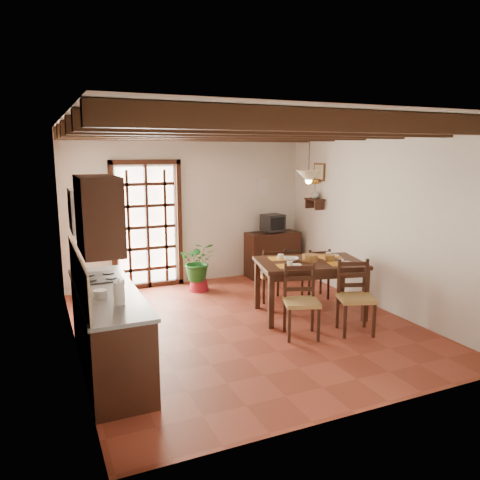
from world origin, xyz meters
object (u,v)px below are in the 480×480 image
chair_near_left (301,315)px  potted_plant (198,259)px  chair_far_left (271,284)px  kitchen_counter (108,329)px  sideboard (272,254)px  pendant_lamp (309,175)px  chair_far_right (315,282)px  chair_near_right (355,311)px  dining_table (310,268)px  crt_tv (273,223)px

chair_near_left → potted_plant: bearing=122.3°
chair_far_left → kitchen_counter: bearing=37.2°
sideboard → pendant_lamp: (-0.55, -2.12, 1.64)m
kitchen_counter → chair_far_right: bearing=19.8°
chair_near_right → chair_far_left: size_ratio=1.11×
chair_near_right → pendant_lamp: pendant_lamp is taller
dining_table → chair_far_right: bearing=64.0°
crt_tv → potted_plant: 1.76m
dining_table → potted_plant: (-1.11, 1.86, -0.15)m
kitchen_counter → pendant_lamp: pendant_lamp is taller
kitchen_counter → chair_far_left: (2.82, 1.45, -0.20)m
dining_table → crt_tv: bearing=89.3°
chair_far_right → pendant_lamp: bearing=56.9°
chair_near_left → chair_near_right: chair_near_right is taller
chair_near_left → crt_tv: bearing=89.1°
chair_far_right → chair_near_left: bearing=61.5°
chair_far_right → dining_table: bearing=61.4°
dining_table → chair_near_right: size_ratio=1.74×
dining_table → chair_near_right: chair_near_right is taller
kitchen_counter → chair_near_right: 3.22m
dining_table → sideboard: sideboard is taller
chair_far_right → pendant_lamp: (-0.55, -0.57, 1.81)m
potted_plant → pendant_lamp: 2.57m
dining_table → chair_far_left: 0.98m
chair_near_right → crt_tv: 3.17m
dining_table → pendant_lamp: 1.36m
chair_far_right → crt_tv: bearing=-79.3°
chair_near_right → chair_far_left: 1.74m
chair_near_right → sideboard: chair_near_right is taller
chair_near_right → potted_plant: 3.02m
dining_table → chair_near_left: 0.96m
chair_near_right → chair_far_right: bearing=97.0°
chair_far_left → potted_plant: potted_plant is taller
potted_plant → pendant_lamp: bearing=-57.9°
chair_near_right → pendant_lamp: 2.02m
kitchen_counter → crt_tv: bearing=38.4°
potted_plant → chair_far_left: bearing=-48.0°
chair_far_left → crt_tv: bearing=-108.5°
chair_near_left → kitchen_counter: bearing=-161.7°
chair_near_right → chair_far_left: (-0.39, 1.69, -0.03)m
dining_table → pendant_lamp: (0.00, 0.10, 1.36)m
chair_far_right → sideboard: sideboard is taller
pendant_lamp → chair_far_right: bearing=46.3°
chair_near_left → sideboard: (1.09, 2.89, 0.13)m
chair_near_left → crt_tv: 3.18m
potted_plant → chair_near_right: bearing=-64.3°
crt_tv → pendant_lamp: bearing=-112.0°
kitchen_counter → potted_plant: 3.12m
dining_table → chair_near_left: size_ratio=1.78×
potted_plant → chair_near_left: bearing=-77.6°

